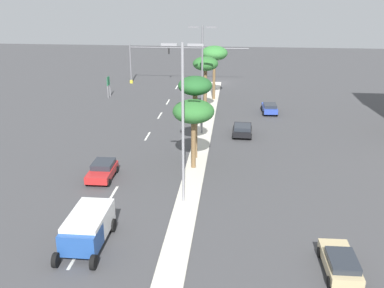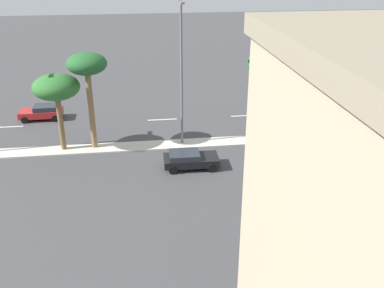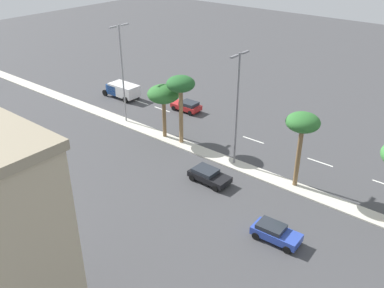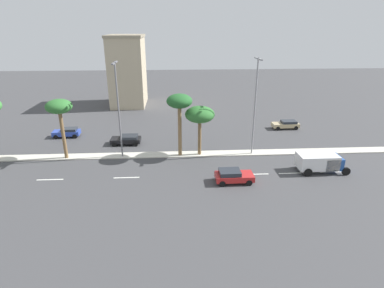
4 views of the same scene
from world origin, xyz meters
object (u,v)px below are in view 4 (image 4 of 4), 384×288
object	(u,v)px
box_truck	(321,161)
commercial_building	(128,71)
street_lamp_mid	(118,104)
sedan_blue_mid	(67,132)
palm_tree_near	(179,103)
street_lamp_trailing	(255,101)
sedan_red_inboard	(233,176)
sedan_tan_front	(286,124)
sedan_black_rear	(127,139)
palm_tree_mid	(59,108)
palm_tree_front	(200,115)

from	to	relation	value
box_truck	commercial_building	bearing A→B (deg)	-142.60
street_lamp_mid	sedan_blue_mid	world-z (taller)	street_lamp_mid
palm_tree_near	street_lamp_trailing	xyz separation A→B (m)	(0.02, 9.15, 0.17)
commercial_building	sedan_red_inboard	xyz separation A→B (m)	(35.39, 15.19, -6.14)
street_lamp_mid	sedan_red_inboard	distance (m)	15.89
sedan_blue_mid	sedan_red_inboard	distance (m)	26.79
palm_tree_near	street_lamp_mid	bearing A→B (deg)	-90.55
street_lamp_mid	sedan_tan_front	world-z (taller)	street_lamp_mid
street_lamp_trailing	sedan_blue_mid	xyz separation A→B (m)	(-8.05, -25.64, -6.23)
street_lamp_trailing	sedan_red_inboard	world-z (taller)	street_lamp_trailing
sedan_black_rear	box_truck	bearing A→B (deg)	66.66
palm_tree_near	sedan_red_inboard	distance (m)	10.99
box_truck	palm_tree_mid	bearing A→B (deg)	-100.15
sedan_red_inboard	box_truck	bearing A→B (deg)	101.18
palm_tree_front	sedan_black_rear	xyz separation A→B (m)	(-4.43, -9.77, -4.56)
street_lamp_mid	sedan_black_rear	bearing A→B (deg)	-179.29
commercial_building	palm_tree_front	distance (m)	30.48
street_lamp_mid	palm_tree_front	bearing A→B (deg)	90.13
palm_tree_mid	sedan_blue_mid	xyz separation A→B (m)	(-8.09, -2.39, -5.68)
palm_tree_mid	sedan_red_inboard	xyz separation A→B (m)	(7.37, 19.49, -5.67)
palm_tree_near	sedan_black_rear	xyz separation A→B (m)	(-4.53, -7.31, -6.08)
sedan_tan_front	sedan_black_rear	world-z (taller)	sedan_tan_front
palm_tree_near	sedan_black_rear	size ratio (longest dim) A/B	1.90
sedan_tan_front	sedan_black_rear	size ratio (longest dim) A/B	1.02
sedan_black_rear	palm_tree_near	bearing A→B (deg)	58.23
commercial_building	sedan_tan_front	xyz separation A→B (m)	(17.96, 26.90, -6.17)
palm_tree_front	sedan_red_inboard	size ratio (longest dim) A/B	1.55
street_lamp_trailing	sedan_tan_front	world-z (taller)	street_lamp_trailing
sedan_black_rear	box_truck	size ratio (longest dim) A/B	0.75
commercial_building	sedan_red_inboard	size ratio (longest dim) A/B	3.43
sedan_blue_mid	sedan_black_rear	distance (m)	9.82
palm_tree_front	sedan_blue_mid	size ratio (longest dim) A/B	1.60
sedan_black_rear	box_truck	xyz separation A→B (m)	(9.93, 23.01, 0.50)
palm_tree_near	palm_tree_front	size ratio (longest dim) A/B	1.25
sedan_tan_front	box_truck	bearing A→B (deg)	-5.19
sedan_black_rear	sedan_tan_front	bearing A→B (deg)	102.63
sedan_tan_front	street_lamp_trailing	bearing A→B (deg)	-38.42
street_lamp_mid	sedan_black_rear	world-z (taller)	street_lamp_mid
commercial_building	street_lamp_trailing	bearing A→B (deg)	34.11
street_lamp_mid	box_truck	size ratio (longest dim) A/B	2.10
palm_tree_mid	street_lamp_mid	distance (m)	6.86
sedan_blue_mid	sedan_black_rear	bearing A→B (deg)	69.14
palm_tree_near	street_lamp_mid	size ratio (longest dim) A/B	0.67
street_lamp_mid	sedan_red_inboard	size ratio (longest dim) A/B	2.88
commercial_building	palm_tree_near	size ratio (longest dim) A/B	1.76
commercial_building	palm_tree_mid	world-z (taller)	commercial_building
sedan_blue_mid	sedan_black_rear	size ratio (longest dim) A/B	0.94
street_lamp_trailing	sedan_blue_mid	size ratio (longest dim) A/B	3.07
sedan_blue_mid	box_truck	world-z (taller)	box_truck
palm_tree_mid	sedan_blue_mid	size ratio (longest dim) A/B	1.90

